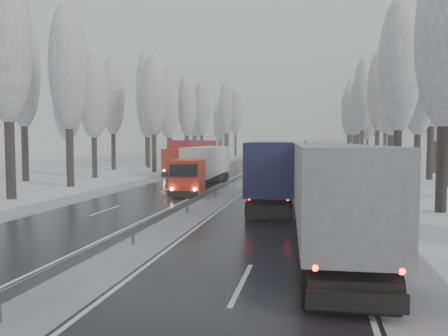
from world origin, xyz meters
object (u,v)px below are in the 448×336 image
(truck_red_white, at_px, (205,164))
(truck_red_red, at_px, (193,154))
(box_truck_distant, at_px, (297,155))
(truck_grey_tarp, at_px, (328,187))
(truck_cream_box, at_px, (317,157))
(truck_blue_box, at_px, (272,168))

(truck_red_white, xyz_separation_m, truck_red_red, (-5.90, 16.79, 0.36))
(box_truck_distant, distance_m, truck_red_red, 34.17)
(truck_grey_tarp, bearing_deg, truck_red_red, 110.23)
(truck_grey_tarp, relative_size, truck_cream_box, 0.96)
(box_truck_distant, distance_m, truck_red_white, 49.01)
(truck_blue_box, relative_size, truck_cream_box, 0.97)
(truck_grey_tarp, bearing_deg, truck_blue_box, 102.53)
(truck_blue_box, distance_m, truck_red_white, 11.14)
(truck_red_red, bearing_deg, truck_red_white, -69.74)
(truck_cream_box, bearing_deg, box_truck_distant, 92.35)
(truck_cream_box, xyz_separation_m, truck_red_red, (-16.02, 7.91, -0.01))
(truck_grey_tarp, relative_size, truck_red_white, 1.12)
(box_truck_distant, height_order, truck_red_white, truck_red_white)
(truck_grey_tarp, bearing_deg, truck_cream_box, 87.12)
(truck_grey_tarp, height_order, truck_blue_box, truck_blue_box)
(box_truck_distant, relative_size, truck_red_white, 0.55)
(truck_red_white, bearing_deg, truck_red_red, 107.18)
(truck_blue_box, distance_m, box_truck_distant, 57.27)
(box_truck_distant, xyz_separation_m, truck_red_red, (-12.56, -31.76, 1.05))
(truck_red_white, bearing_deg, truck_blue_box, -53.68)
(truck_grey_tarp, relative_size, box_truck_distant, 2.04)
(truck_grey_tarp, distance_m, truck_red_red, 40.73)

